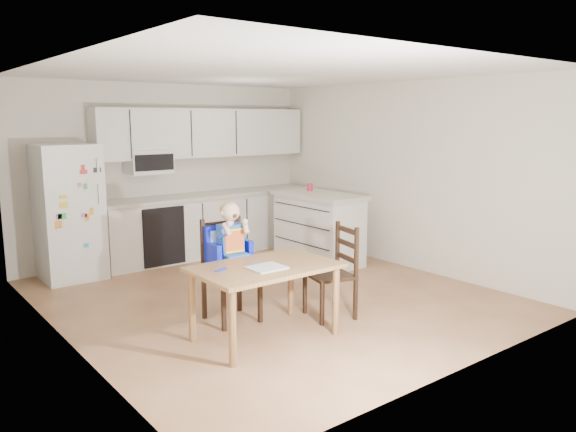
% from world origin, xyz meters
% --- Properties ---
extents(room, '(4.52, 5.01, 2.51)m').
position_xyz_m(room, '(0.00, 0.48, 1.25)').
color(room, brown).
rests_on(room, ground).
extents(refrigerator, '(0.72, 0.70, 1.70)m').
position_xyz_m(refrigerator, '(-1.55, 2.15, 0.85)').
color(refrigerator, silver).
rests_on(refrigerator, ground).
extents(kitchen_run, '(3.37, 0.62, 2.15)m').
position_xyz_m(kitchen_run, '(0.50, 2.24, 0.88)').
color(kitchen_run, silver).
rests_on(kitchen_run, ground).
extents(kitchen_island, '(0.70, 1.33, 0.98)m').
position_xyz_m(kitchen_island, '(1.46, 0.83, 0.49)').
color(kitchen_island, silver).
rests_on(kitchen_island, ground).
extents(red_cup, '(0.08, 0.08, 0.10)m').
position_xyz_m(red_cup, '(1.53, 1.12, 1.03)').
color(red_cup, '#B8243B').
rests_on(red_cup, kitchen_island).
extents(dining_table, '(1.29, 0.83, 0.69)m').
position_xyz_m(dining_table, '(-0.77, -0.97, 0.60)').
color(dining_table, brown).
rests_on(dining_table, ground).
extents(napkin, '(0.31, 0.27, 0.01)m').
position_xyz_m(napkin, '(-0.82, -1.06, 0.70)').
color(napkin, '#A8A8AC').
rests_on(napkin, dining_table).
extents(toddler_spoon, '(0.12, 0.06, 0.02)m').
position_xyz_m(toddler_spoon, '(-1.18, -0.88, 0.70)').
color(toddler_spoon, '#101DC9').
rests_on(toddler_spoon, dining_table).
extents(chair_booster, '(0.48, 0.48, 1.21)m').
position_xyz_m(chair_booster, '(-0.77, -0.35, 0.73)').
color(chair_booster, black).
rests_on(chair_booster, ground).
extents(chair_side, '(0.51, 0.51, 0.95)m').
position_xyz_m(chair_side, '(0.17, -0.94, 0.54)').
color(chair_side, black).
rests_on(chair_side, ground).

